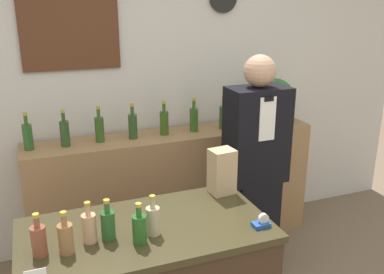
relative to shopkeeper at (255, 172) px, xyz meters
The scene contains 20 objects.
back_wall 1.17m from the shopkeeper, 124.86° to the left, with size 5.20×0.09×2.70m.
back_shelf 0.81m from the shopkeeper, 123.96° to the left, with size 2.37×0.39×1.00m.
shopkeeper is the anchor object (origin of this frame).
potted_plant 0.85m from the shopkeeper, 49.18° to the left, with size 0.32×0.32×0.40m.
paper_bag 0.61m from the shopkeeper, 140.28° to the right, with size 0.16×0.13×0.28m.
tape_dispenser 0.92m from the shopkeeper, 117.11° to the right, with size 0.09×0.06×0.07m.
counter_bottle_0 1.65m from the shopkeeper, 156.04° to the right, with size 0.07×0.07×0.21m.
counter_bottle_1 1.56m from the shopkeeper, 153.44° to the right, with size 0.07×0.07×0.21m.
counter_bottle_2 1.43m from the shopkeeper, 153.45° to the right, with size 0.07×0.07×0.21m.
counter_bottle_3 1.35m from the shopkeeper, 151.46° to the right, with size 0.07×0.07×0.21m.
counter_bottle_4 1.29m from the shopkeeper, 144.93° to the right, with size 0.07×0.07×0.21m.
counter_bottle_5 1.19m from the shopkeeper, 144.83° to the right, with size 0.07×0.07×0.21m.
shelf_bottle_0 1.66m from the shopkeeper, 157.53° to the left, with size 0.07×0.07×0.28m.
shelf_bottle_1 1.43m from the shopkeeper, 154.04° to the left, with size 0.07×0.07×0.28m.
shelf_bottle_2 1.21m from the shopkeeper, 148.15° to the left, with size 0.07×0.07×0.28m.
shelf_bottle_3 1.00m from the shopkeeper, 140.66° to the left, with size 0.07×0.07×0.28m.
shelf_bottle_4 0.83m from the shopkeeper, 128.76° to the left, with size 0.07×0.07×0.28m.
shelf_bottle_5 0.71m from the shopkeeper, 110.96° to the left, with size 0.07×0.07×0.28m.
shelf_bottle_6 0.65m from the shopkeeper, 88.17° to the left, with size 0.07×0.07×0.28m.
shelf_bottle_7 0.72m from the shopkeeper, 65.61° to the left, with size 0.07×0.07×0.28m.
Camera 1 is at (-0.87, -1.39, 2.06)m, focal length 40.00 mm.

